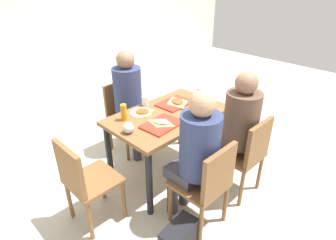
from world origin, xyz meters
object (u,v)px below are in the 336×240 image
person_in_red (196,150)px  person_far_side (130,96)px  tray_red_far (175,103)px  chair_near_right (247,152)px  chair_near_left (208,182)px  tray_red_near (162,124)px  paper_plate_near_edge (195,114)px  pizza_slice_c (143,111)px  plastic_cup_b (194,118)px  foil_bundle (128,128)px  pizza_slice_d (197,112)px  chair_left_end (83,179)px  chair_far_side (124,112)px  pizza_slice_b (177,102)px  main_table (168,122)px  handbag (179,239)px  person_in_brown_jacket (237,124)px  plastic_cup_a (145,101)px  condiment_bottle (124,112)px  soda_can (199,93)px  paper_plate_center (141,112)px  pizza_slice_a (161,122)px

person_in_red → person_far_side: size_ratio=1.00×
tray_red_far → chair_near_right: bearing=-84.0°
chair_near_left → tray_red_near: (0.09, 0.62, 0.25)m
tray_red_far → paper_plate_near_edge: size_ratio=1.64×
pizza_slice_c → plastic_cup_b: (0.20, -0.50, 0.03)m
person_in_red → foil_bundle: bearing=109.5°
pizza_slice_d → plastic_cup_b: plastic_cup_b is taller
pizza_slice_d → foil_bundle: bearing=165.1°
paper_plate_near_edge → chair_left_end: bearing=170.2°
chair_far_side → pizza_slice_b: (0.24, -0.65, 0.27)m
person_far_side → pizza_slice_b: (0.24, -0.51, 0.02)m
main_table → pizza_slice_d: pizza_slice_d is taller
pizza_slice_b → plastic_cup_b: size_ratio=2.88×
main_table → handbag: 1.12m
person_in_brown_jacket → pizza_slice_b: person_in_brown_jacket is taller
chair_left_end → tray_red_near: (0.77, -0.13, 0.25)m
main_table → plastic_cup_a: 0.35m
chair_left_end → person_in_red: bearing=-41.7°
person_in_brown_jacket → person_far_side: 1.25m
person_in_brown_jacket → condiment_bottle: 1.06m
pizza_slice_b → person_in_brown_jacket: bearing=-84.9°
person_in_brown_jacket → plastic_cup_a: 0.97m
main_table → tray_red_near: bearing=-148.6°
pizza_slice_d → soda_can: bearing=35.6°
chair_near_right → tray_red_near: bearing=129.2°
chair_near_right → condiment_bottle: (-0.69, 0.95, 0.33)m
condiment_bottle → paper_plate_near_edge: bearing=-35.2°
chair_far_side → person_far_side: person_far_side is taller
tray_red_near → tray_red_far: bearing=29.5°
chair_far_side → paper_plate_center: size_ratio=3.81×
pizza_slice_c → person_in_brown_jacket: bearing=-59.6°
paper_plate_center → handbag: size_ratio=0.69×
person_in_brown_jacket → person_in_red: bearing=180.0°
chair_near_left → foil_bundle: (-0.21, 0.73, 0.30)m
tray_red_near → pizza_slice_d: size_ratio=1.45×
paper_plate_near_edge → condiment_bottle: size_ratio=1.38×
paper_plate_near_edge → pizza_slice_c: 0.52m
paper_plate_center → soda_can: bearing=-14.9°
chair_near_left → chair_near_right: same height
main_table → pizza_slice_a: pizza_slice_a is taller
plastic_cup_b → paper_plate_near_edge: bearing=36.2°
soda_can → pizza_slice_a: bearing=-169.5°
tray_red_far → pizza_slice_b: (0.03, -0.02, 0.02)m
chair_near_left → pizza_slice_b: size_ratio=2.91×
foil_bundle → tray_red_far: bearing=10.1°
pizza_slice_b → paper_plate_near_edge: bearing=-101.0°
paper_plate_near_edge → plastic_cup_b: bearing=-143.8°
pizza_slice_b → plastic_cup_b: (-0.21, -0.40, 0.03)m
person_far_side → pizza_slice_c: size_ratio=5.18×
chair_near_left → tray_red_far: (0.51, 0.86, 0.25)m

